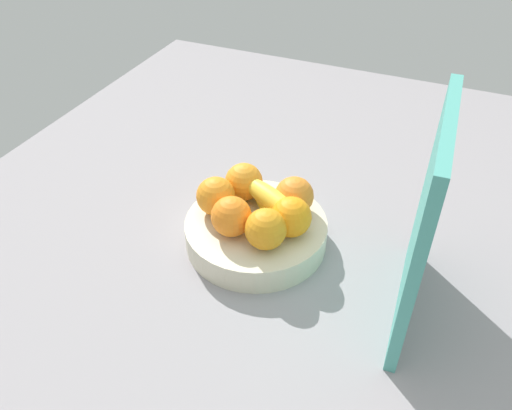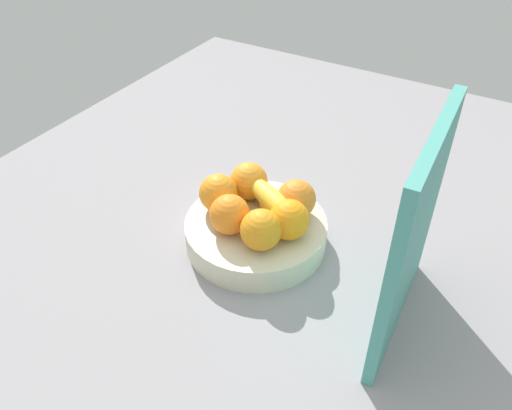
% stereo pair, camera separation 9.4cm
% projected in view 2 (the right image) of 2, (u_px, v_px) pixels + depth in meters
% --- Properties ---
extents(ground_plane, '(1.80, 1.40, 0.03)m').
position_uv_depth(ground_plane, '(256.00, 262.00, 0.99)').
color(ground_plane, gray).
extents(fruit_bowl, '(0.27, 0.27, 0.05)m').
position_uv_depth(fruit_bowl, '(256.00, 232.00, 0.99)').
color(fruit_bowl, beige).
rests_on(fruit_bowl, ground_plane).
extents(orange_front_left, '(0.07, 0.07, 0.07)m').
position_uv_depth(orange_front_left, '(230.00, 214.00, 0.94)').
color(orange_front_left, orange).
rests_on(orange_front_left, fruit_bowl).
extents(orange_front_right, '(0.07, 0.07, 0.07)m').
position_uv_depth(orange_front_right, '(261.00, 230.00, 0.90)').
color(orange_front_right, orange).
rests_on(orange_front_right, fruit_bowl).
extents(orange_center, '(0.07, 0.07, 0.07)m').
position_uv_depth(orange_center, '(289.00, 220.00, 0.92)').
color(orange_center, orange).
rests_on(orange_center, fruit_bowl).
extents(orange_back_left, '(0.07, 0.07, 0.07)m').
position_uv_depth(orange_back_left, '(296.00, 199.00, 0.97)').
color(orange_back_left, orange).
rests_on(orange_back_left, fruit_bowl).
extents(orange_back_right, '(0.07, 0.07, 0.07)m').
position_uv_depth(orange_back_right, '(249.00, 181.00, 1.02)').
color(orange_back_right, orange).
rests_on(orange_back_right, fruit_bowl).
extents(orange_top_stack, '(0.07, 0.07, 0.07)m').
position_uv_depth(orange_top_stack, '(218.00, 193.00, 0.99)').
color(orange_top_stack, orange).
rests_on(orange_top_stack, fruit_bowl).
extents(banana_bunch, '(0.15, 0.17, 0.06)m').
position_uv_depth(banana_bunch, '(274.00, 205.00, 0.97)').
color(banana_bunch, yellow).
rests_on(banana_bunch, fruit_bowl).
extents(cutting_board, '(0.28, 0.03, 0.36)m').
position_uv_depth(cutting_board, '(413.00, 238.00, 0.75)').
color(cutting_board, teal).
rests_on(cutting_board, ground_plane).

